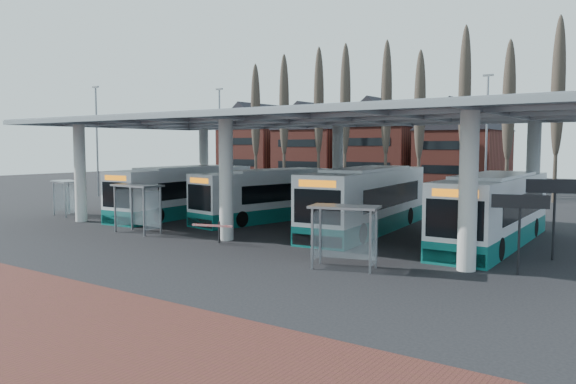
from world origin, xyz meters
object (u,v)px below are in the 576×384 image
Objects in this scene: bus_0 at (185,192)px; shelter_2 at (345,223)px; bus_1 at (274,196)px; shelter_0 at (69,190)px; bus_2 at (368,201)px; bus_3 at (494,211)px; shelter_1 at (140,198)px.

bus_0 reaches higher than shelter_2.
bus_0 is 18.82m from shelter_2.
bus_1 reaches higher than shelter_0.
bus_2 is at bearing 97.45° from shelter_2.
shelter_0 is (-19.54, -5.58, 0.07)m from bus_2.
bus_1 is 4.26× the size of shelter_0.
bus_1 is (6.16, 1.81, -0.05)m from bus_0.
bus_3 reaches higher than bus_1.
bus_2 is 4.62× the size of shelter_0.
bus_0 is 20.20m from bus_3.
bus_0 is 6.42m from bus_1.
bus_1 is 0.92× the size of bus_2.
bus_2 is 6.93m from bus_3.
bus_0 reaches higher than shelter_0.
bus_3 is 4.27× the size of shelter_1.
bus_1 is at bearing 12.11° from bus_0.
bus_1 is at bearing 74.22° from shelter_1.
shelter_2 is at bearing -32.90° from bus_1.
bus_0 reaches higher than shelter_1.
bus_2 reaches higher than bus_1.
shelter_2 is at bearing -4.34° from shelter_1.
bus_0 is 4.24× the size of shelter_2.
shelter_0 is at bearing 168.78° from shelter_1.
bus_3 is (14.04, -1.30, 0.08)m from bus_1.
shelter_1 reaches higher than shelter_2.
bus_2 reaches higher than shelter_2.
bus_3 is at bearing 54.96° from shelter_2.
shelter_2 is (10.80, -9.98, 0.25)m from bus_1.
bus_0 is at bearing 178.00° from bus_2.
bus_2 is 4.49× the size of shelter_1.
bus_1 is 7.17m from bus_2.
bus_1 is 0.97× the size of bus_3.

